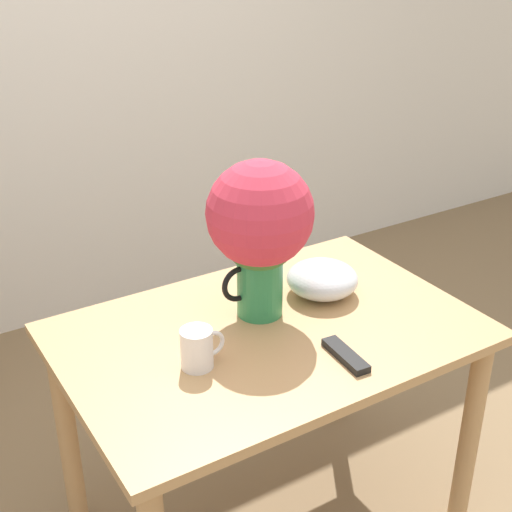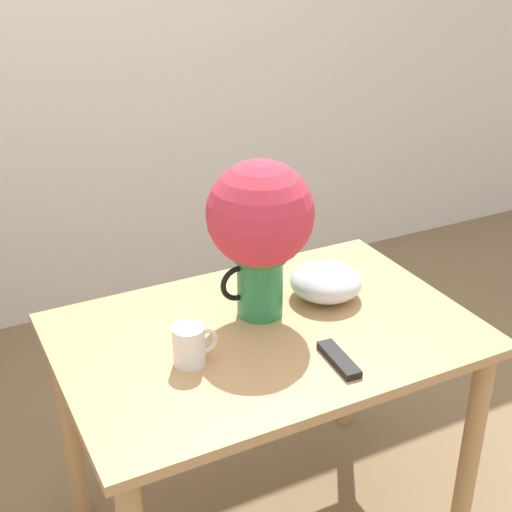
# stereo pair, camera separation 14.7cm
# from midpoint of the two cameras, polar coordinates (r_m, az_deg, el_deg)

# --- Properties ---
(wall_back) EXTENTS (8.00, 0.05, 2.60)m
(wall_back) POSITION_cam_midpoint_polar(r_m,az_deg,el_deg) (3.28, -16.84, 16.17)
(wall_back) COLOR silver
(wall_back) RESTS_ON ground_plane
(table) EXTENTS (1.15, 0.77, 0.74)m
(table) POSITION_cam_midpoint_polar(r_m,az_deg,el_deg) (2.07, -1.04, -8.67)
(table) COLOR tan
(table) RESTS_ON ground_plane
(flower_vase) EXTENTS (0.30, 0.30, 0.46)m
(flower_vase) POSITION_cam_midpoint_polar(r_m,az_deg,el_deg) (1.95, -1.84, 2.49)
(flower_vase) COLOR #2D844C
(flower_vase) RESTS_ON table
(coffee_mug) EXTENTS (0.12, 0.08, 0.11)m
(coffee_mug) POSITION_cam_midpoint_polar(r_m,az_deg,el_deg) (1.84, -6.92, -7.44)
(coffee_mug) COLOR white
(coffee_mug) RESTS_ON table
(white_bowl) EXTENTS (0.22, 0.22, 0.10)m
(white_bowl) POSITION_cam_midpoint_polar(r_m,az_deg,el_deg) (2.16, 3.40, -1.88)
(white_bowl) COLOR silver
(white_bowl) RESTS_ON table
(remote_control) EXTENTS (0.06, 0.17, 0.02)m
(remote_control) POSITION_cam_midpoint_polar(r_m,az_deg,el_deg) (1.88, 4.95, -7.97)
(remote_control) COLOR black
(remote_control) RESTS_ON table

